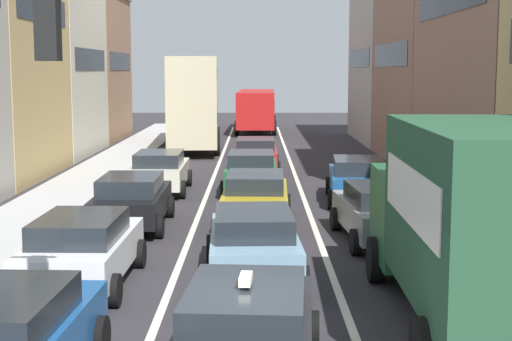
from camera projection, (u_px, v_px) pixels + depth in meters
The scene contains 18 objects.
sidewalk_left at pixel (83, 183), 29.92m from camera, with size 2.60×64.00×0.14m, color #AFAFAF.
lane_stripe_left at pixel (213, 185), 29.91m from camera, with size 0.16×60.00×0.01m, color silver.
lane_stripe_right at pixel (300, 185), 29.90m from camera, with size 0.16×60.00×0.01m, color silver.
building_row_right at pixel (505, 48), 30.77m from camera, with size 7.20×43.90×12.64m.
removalist_box_truck at pixel (474, 216), 13.02m from camera, with size 2.83×7.75×3.58m.
taxi_centre_lane_front at pixel (248, 332), 10.75m from camera, with size 2.30×4.41×1.66m.
sedan_left_lane_front at pixel (6, 339), 10.47m from camera, with size 2.20×4.37×1.49m.
sedan_centre_lane_second at pixel (255, 242), 16.37m from camera, with size 2.20×4.37×1.49m.
wagon_left_lane_second at pixel (84, 248), 15.83m from camera, with size 2.12×4.33×1.49m.
hatchback_centre_lane_third at pixel (257, 197), 22.21m from camera, with size 2.15×4.35×1.49m.
sedan_left_lane_third at pixel (134, 200), 21.71m from camera, with size 2.10×4.32×1.49m.
coupe_centre_lane_fourth at pixel (253, 171), 27.89m from camera, with size 2.12×4.33×1.49m.
sedan_left_lane_fourth at pixel (162, 171), 27.95m from camera, with size 2.09×4.32×1.49m.
sedan_centre_lane_fifth at pixel (257, 154), 33.34m from camera, with size 2.07×4.31×1.49m.
sedan_right_lane_behind_truck at pixel (382, 211), 19.91m from camera, with size 2.29×4.41×1.49m.
wagon_right_lane_far at pixel (360, 179), 25.90m from camera, with size 2.30×4.41×1.49m.
bus_mid_queue_primary at pixel (196, 99), 42.64m from camera, with size 3.18×10.61×5.06m.
bus_far_queue_secondary at pixel (258, 107), 55.06m from camera, with size 2.94×10.54×2.90m.
Camera 1 is at (0.05, -9.59, 4.43)m, focal length 54.33 mm.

